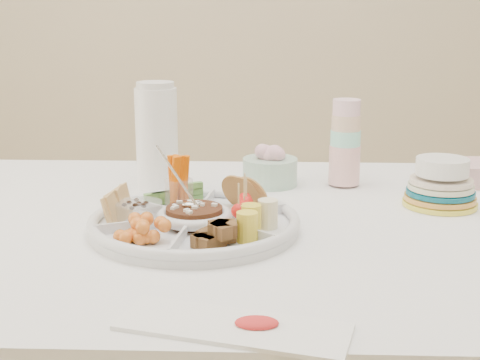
{
  "coord_description": "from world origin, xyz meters",
  "views": [
    {
      "loc": [
        -0.02,
        -1.23,
        1.16
      ],
      "look_at": [
        -0.07,
        0.03,
        0.83
      ],
      "focal_mm": 50.0,
      "sensor_mm": 36.0,
      "label": 1
    }
  ],
  "objects": [
    {
      "name": "pita_raisins",
      "position": [
        -0.28,
        -0.05,
        0.8
      ],
      "size": [
        0.16,
        0.16,
        0.07
      ],
      "primitive_type": null,
      "rotation": [
        0.0,
        0.0,
        0.4
      ],
      "color": "tan",
      "rests_on": "party_tray"
    },
    {
      "name": "cup_stack",
      "position": [
        0.16,
        0.27,
        0.86
      ],
      "size": [
        0.09,
        0.09,
        0.2
      ],
      "primitive_type": "cylinder",
      "rotation": [
        0.0,
        0.0,
        0.3
      ],
      "color": "silver",
      "rests_on": "dining_table"
    },
    {
      "name": "thermos",
      "position": [
        -0.26,
        0.24,
        0.88
      ],
      "size": [
        0.1,
        0.1,
        0.24
      ],
      "primitive_type": "cylinder",
      "rotation": [
        0.0,
        0.0,
        -0.1
      ],
      "color": "white",
      "rests_on": "dining_table"
    },
    {
      "name": "cherries",
      "position": [
        -0.23,
        -0.17,
        0.79
      ],
      "size": [
        0.14,
        0.14,
        0.04
      ],
      "primitive_type": null,
      "rotation": [
        0.0,
        0.0,
        0.4
      ],
      "color": "#F99D37",
      "rests_on": "party_tray"
    },
    {
      "name": "flower_bowl",
      "position": [
        -0.01,
        0.27,
        0.81
      ],
      "size": [
        0.16,
        0.16,
        0.09
      ],
      "primitive_type": "cylinder",
      "rotation": [
        0.0,
        0.0,
        -0.36
      ],
      "color": "#A9E7CA",
      "rests_on": "dining_table"
    },
    {
      "name": "carrot_cucumber",
      "position": [
        -0.2,
        0.05,
        0.82
      ],
      "size": [
        0.14,
        0.14,
        0.1
      ],
      "primitive_type": null,
      "rotation": [
        0.0,
        0.0,
        0.4
      ],
      "color": "#E55B00",
      "rests_on": "party_tray"
    },
    {
      "name": "party_tray",
      "position": [
        -0.15,
        -0.07,
        0.78
      ],
      "size": [
        0.5,
        0.5,
        0.04
      ],
      "primitive_type": "cylinder",
      "rotation": [
        0.0,
        0.0,
        0.4
      ],
      "color": "silver",
      "rests_on": "dining_table"
    },
    {
      "name": "placemat",
      "position": [
        -0.06,
        -0.45,
        0.76
      ],
      "size": [
        0.31,
        0.17,
        0.01
      ],
      "primitive_type": "cube",
      "rotation": [
        0.0,
        0.0,
        -0.26
      ],
      "color": "white",
      "rests_on": "dining_table"
    },
    {
      "name": "plate_stack",
      "position": [
        0.34,
        0.11,
        0.81
      ],
      "size": [
        0.17,
        0.17,
        0.1
      ],
      "primitive_type": "cylinder",
      "rotation": [
        0.0,
        0.0,
        -0.1
      ],
      "color": "gold",
      "rests_on": "dining_table"
    },
    {
      "name": "banana_tomato",
      "position": [
        -0.02,
        -0.08,
        0.82
      ],
      "size": [
        0.16,
        0.16,
        0.1
      ],
      "primitive_type": null,
      "rotation": [
        0.0,
        0.0,
        0.4
      ],
      "color": "#FEF177",
      "rests_on": "party_tray"
    },
    {
      "name": "napkin_stack",
      "position": [
        0.46,
        0.3,
        0.78
      ],
      "size": [
        0.16,
        0.14,
        0.05
      ],
      "primitive_type": "cube",
      "rotation": [
        0.0,
        0.0,
        0.07
      ],
      "color": "beige",
      "rests_on": "dining_table"
    },
    {
      "name": "bean_dip",
      "position": [
        -0.15,
        -0.07,
        0.79
      ],
      "size": [
        0.14,
        0.14,
        0.04
      ],
      "primitive_type": "cylinder",
      "rotation": [
        0.0,
        0.0,
        0.4
      ],
      "color": "black",
      "rests_on": "party_tray"
    },
    {
      "name": "granola_chunks",
      "position": [
        -0.1,
        -0.19,
        0.79
      ],
      "size": [
        0.14,
        0.14,
        0.05
      ],
      "primitive_type": null,
      "rotation": [
        0.0,
        0.0,
        0.4
      ],
      "color": "brown",
      "rests_on": "party_tray"
    },
    {
      "name": "tortillas",
      "position": [
        -0.07,
        0.04,
        0.8
      ],
      "size": [
        0.13,
        0.13,
        0.06
      ],
      "primitive_type": null,
      "rotation": [
        0.0,
        0.0,
        0.4
      ],
      "color": "#9C6B3A",
      "rests_on": "party_tray"
    }
  ]
}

